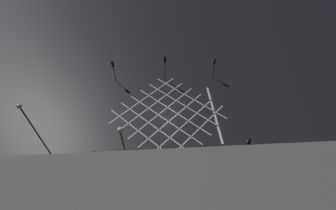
# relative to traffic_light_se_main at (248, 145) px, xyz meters

# --- Properties ---
(ground_plane) EXTENTS (200.00, 200.00, 0.00)m
(ground_plane) POSITION_rel_traffic_light_se_main_xyz_m (-7.99, 7.58, -2.90)
(ground_plane) COLOR black
(road_markings) EXTENTS (15.87, 20.60, 0.01)m
(road_markings) POSITION_rel_traffic_light_se_main_xyz_m (-7.67, 1.77, -2.90)
(road_markings) COLOR silver
(road_markings) RESTS_ON ground_plane
(traffic_light_se_main) EXTENTS (0.39, 0.36, 4.06)m
(traffic_light_se_main) POSITION_rel_traffic_light_se_main_xyz_m (0.00, 0.00, 0.00)
(traffic_light_se_main) COLOR #424244
(traffic_light_se_main) RESTS_ON ground_plane
(traffic_light_ne_main) EXTENTS (0.39, 0.36, 3.53)m
(traffic_light_ne_main) POSITION_rel_traffic_light_se_main_xyz_m (-0.37, 15.45, -0.37)
(traffic_light_ne_main) COLOR #424244
(traffic_light_ne_main) RESTS_ON ground_plane
(traffic_light_nw_cross) EXTENTS (0.36, 0.39, 3.87)m
(traffic_light_nw_cross) POSITION_rel_traffic_light_se_main_xyz_m (-15.86, 15.08, -0.13)
(traffic_light_nw_cross) COLOR #424244
(traffic_light_nw_cross) RESTS_ON ground_plane
(traffic_light_sw_main) EXTENTS (0.39, 0.36, 3.31)m
(traffic_light_sw_main) POSITION_rel_traffic_light_se_main_xyz_m (-15.95, -0.26, -0.53)
(traffic_light_sw_main) COLOR #424244
(traffic_light_sw_main) RESTS_ON ground_plane
(traffic_light_median_north) EXTENTS (0.36, 0.39, 4.40)m
(traffic_light_median_north) POSITION_rel_traffic_light_se_main_xyz_m (-8.02, 15.09, 0.23)
(traffic_light_median_north) COLOR #424244
(traffic_light_median_north) RESTS_ON ground_plane
(street_lamp_east) EXTENTS (0.44, 0.44, 8.54)m
(street_lamp_east) POSITION_rel_traffic_light_se_main_xyz_m (-21.68, 1.58, 2.69)
(street_lamp_east) COLOR #424244
(street_lamp_east) RESTS_ON ground_plane
(street_lamp_west) EXTENTS (0.58, 0.58, 7.63)m
(street_lamp_west) POSITION_rel_traffic_light_se_main_xyz_m (-1.89, -6.42, 2.85)
(street_lamp_west) COLOR #424244
(street_lamp_west) RESTS_ON ground_plane
(street_lamp_far) EXTENTS (0.49, 0.49, 8.18)m
(street_lamp_far) POSITION_rel_traffic_light_se_main_xyz_m (-12.48, -1.33, 2.78)
(street_lamp_far) COLOR #424244
(street_lamp_far) RESTS_ON ground_plane
(street_tree_near) EXTENTS (2.51, 2.51, 4.43)m
(street_tree_near) POSITION_rel_traffic_light_se_main_xyz_m (2.84, -3.74, 0.26)
(street_tree_near) COLOR brown
(street_tree_near) RESTS_ON ground_plane
(waiting_car) EXTENTS (1.75, 4.32, 1.29)m
(waiting_car) POSITION_rel_traffic_light_se_main_xyz_m (-5.35, -1.30, -2.28)
(waiting_car) COLOR #474C51
(waiting_car) RESTS_ON ground_plane
(pedestrian_railing) EXTENTS (6.58, 0.41, 1.05)m
(pedestrian_railing) POSITION_rel_traffic_light_se_main_xyz_m (-8.53, -2.20, -2.24)
(pedestrian_railing) COLOR #9EA0A5
(pedestrian_railing) RESTS_ON ground_plane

